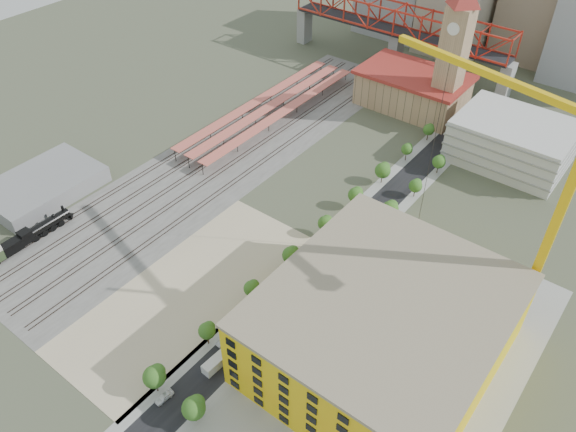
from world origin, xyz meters
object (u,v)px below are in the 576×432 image
Objects in this scene: construction_building at (383,329)px; site_trailer_b at (259,321)px; tower_crane at (550,179)px; site_trailer_a at (220,359)px; locomotive at (37,231)px; clock_tower at (456,41)px; site_trailer_c at (277,303)px; car_0 at (164,397)px; site_trailer_d at (311,271)px.

construction_building is 5.03× the size of site_trailer_b.
tower_crane reaches higher than site_trailer_a.
locomotive is 124.95m from tower_crane.
construction_building is 2.26× the size of locomotive.
clock_tower is 88.65m from tower_crane.
locomotive is at bearing -166.27° from construction_building.
site_trailer_c reaches higher than site_trailer_a.
clock_tower is 138.41m from car_0.
tower_crane is 59.03m from site_trailer_d.
construction_building reaches higher than site_trailer_a.
site_trailer_c is 13.33m from site_trailer_d.
tower_crane is (108.34, 50.21, 36.81)m from locomotive.
site_trailer_b is at bearing 93.17° from site_trailer_a.
site_trailer_a is 0.88× the size of site_trailer_b.
site_trailer_a is at bearing -86.25° from clock_tower.
site_trailer_d reaches higher than site_trailer_a.
construction_building is at bearing 16.17° from site_trailer_b.
clock_tower is at bearing 90.77° from site_trailer_b.
site_trailer_c is (0.00, 6.88, -0.08)m from site_trailer_b.
site_trailer_b reaches higher than site_trailer_d.
site_trailer_c is at bearing -85.53° from clock_tower.
site_trailer_b is 1.02× the size of site_trailer_d.
site_trailer_b is at bearing 89.09° from car_0.
locomotive is 2.54× the size of site_trailer_a.
construction_building is 5.13× the size of site_trailer_d.
tower_crane is 6.26× the size of site_trailer_b.
locomotive is at bearing 173.96° from car_0.
car_0 is at bearing -11.65° from locomotive.
site_trailer_d is at bearing 93.17° from site_trailer_a.
site_trailer_b is 1.06× the size of site_trailer_c.
clock_tower reaches higher than construction_building.
locomotive is 67.32m from site_trailer_b.
site_trailer_b is (0.00, 12.86, 0.17)m from site_trailer_a.
locomotive is 5.36× the size of car_0.
site_trailer_c is 2.27× the size of car_0.
construction_building is 5.35× the size of site_trailer_c.
site_trailer_a is at bearing -104.60° from site_trailer_d.
car_0 is (-45.34, -63.20, -38.18)m from tower_crane.
clock_tower is at bearing 83.71° from site_trailer_c.
site_trailer_a is (66.00, 0.36, -0.88)m from locomotive.
clock_tower reaches higher than site_trailer_a.
tower_crane reaches higher than site_trailer_d.
construction_building is at bearing 13.73° from locomotive.
car_0 is at bearing -108.30° from site_trailer_d.
site_trailer_b is (66.00, 13.22, -0.71)m from locomotive.
site_trailer_c is (-26.00, -2.37, -8.11)m from construction_building.
locomotive reaches higher than site_trailer_d.
site_trailer_a is 2.11× the size of car_0.
site_trailer_d is 2.36× the size of car_0.
clock_tower reaches higher than car_0.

